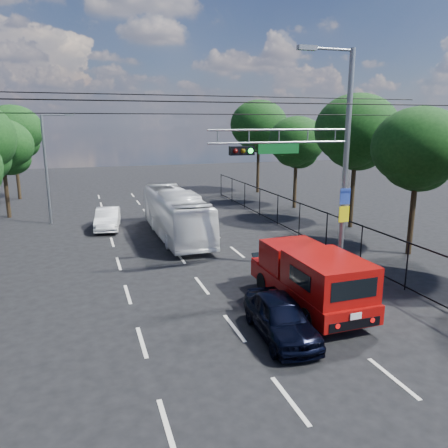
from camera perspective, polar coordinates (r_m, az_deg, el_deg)
name	(u,v)px	position (r m, az deg, el deg)	size (l,w,h in m)	color
ground	(290,400)	(11.48, 8.57, -21.80)	(120.00, 120.00, 0.00)	black
lane_markings	(172,247)	(23.68, -6.78, -2.98)	(6.12, 38.00, 0.01)	beige
signal_mast	(322,154)	(19.03, 12.62, 8.91)	(6.43, 0.39, 9.50)	slate
streetlight_left	(49,164)	(30.50, -21.94, 7.31)	(2.09, 0.22, 7.08)	slate
utility_wires	(194,104)	(17.73, -3.94, 15.34)	(22.00, 5.04, 0.74)	black
fence_right	(315,226)	(24.39, 11.83, -0.20)	(0.06, 34.03, 2.00)	black
tree_right_b	(418,154)	(23.40, 24.01, 8.38)	(4.50, 4.50, 7.31)	black
tree_right_c	(356,136)	(28.45, 16.89, 10.96)	(5.10, 5.10, 8.29)	black
tree_right_d	(297,145)	(34.27, 9.46, 10.15)	(4.32, 4.32, 7.02)	black
tree_right_e	(259,129)	(41.57, 4.57, 12.27)	(5.28, 5.28, 8.58)	black
tree_left_d	(2,150)	(33.77, -26.99, 8.64)	(4.20, 4.20, 6.83)	black
tree_left_e	(13,135)	(41.69, -25.80, 10.48)	(4.92, 4.92, 7.99)	black
red_pickup	(310,276)	(16.01, 11.18, -6.74)	(2.28, 5.95, 2.19)	black
navy_hatchback	(281,317)	(13.97, 7.42, -11.94)	(1.53, 3.80, 1.30)	black
white_bus	(176,214)	(25.58, -6.31, 1.33)	(2.25, 9.62, 2.68)	silver
white_van	(108,219)	(28.31, -14.96, 0.68)	(1.38, 3.95, 1.30)	white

